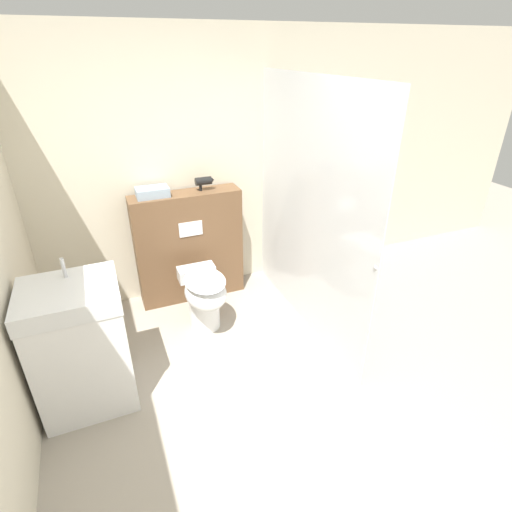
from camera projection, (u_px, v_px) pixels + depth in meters
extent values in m
plane|color=#9E9384|center=(312.00, 445.00, 2.61)|extent=(12.00, 12.00, 0.00)
cube|color=beige|center=(205.00, 169.00, 3.85)|extent=(8.00, 0.06, 2.50)
cube|color=brown|center=(189.00, 247.00, 3.94)|extent=(1.03, 0.25, 1.11)
cube|color=white|center=(191.00, 229.00, 3.71)|extent=(0.22, 0.01, 0.14)
cube|color=silver|center=(308.00, 213.00, 3.34)|extent=(0.01, 1.90, 2.14)
sphere|color=#B2B2B7|center=(376.00, 268.00, 2.60)|extent=(0.04, 0.04, 0.04)
cylinder|color=white|center=(204.00, 308.00, 3.63)|extent=(0.27, 0.27, 0.39)
ellipsoid|color=white|center=(206.00, 292.00, 3.45)|extent=(0.35, 0.49, 0.23)
ellipsoid|color=white|center=(205.00, 280.00, 3.40)|extent=(0.35, 0.48, 0.02)
cube|color=white|center=(196.00, 273.00, 3.68)|extent=(0.34, 0.15, 0.12)
cube|color=white|center=(83.00, 353.00, 2.77)|extent=(0.61, 0.52, 0.84)
cube|color=white|center=(68.00, 296.00, 2.54)|extent=(0.62, 0.53, 0.12)
cylinder|color=silver|center=(64.00, 268.00, 2.60)|extent=(0.02, 0.02, 0.14)
cylinder|color=black|center=(203.00, 181.00, 3.70)|extent=(0.15, 0.07, 0.07)
cone|color=black|center=(213.00, 180.00, 3.73)|extent=(0.03, 0.06, 0.06)
cylinder|color=black|center=(201.00, 186.00, 3.71)|extent=(0.03, 0.03, 0.08)
cube|color=#8C9EAD|center=(152.00, 192.00, 3.57)|extent=(0.29, 0.19, 0.08)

